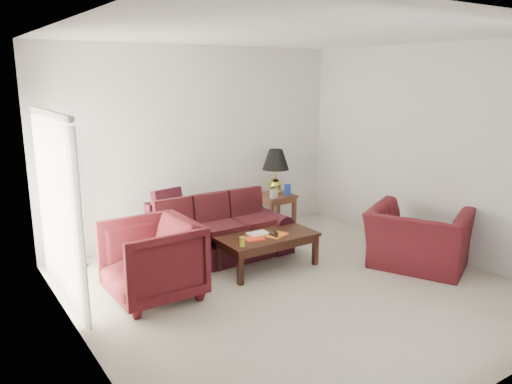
% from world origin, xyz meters
% --- Properties ---
extents(floor, '(5.00, 5.00, 0.00)m').
position_xyz_m(floor, '(0.00, 0.00, 0.00)').
color(floor, beige).
rests_on(floor, ground).
extents(blinds, '(0.10, 2.00, 2.16)m').
position_xyz_m(blinds, '(-2.42, 1.30, 1.08)').
color(blinds, silver).
rests_on(blinds, ground).
extents(sofa, '(2.16, 1.04, 0.86)m').
position_xyz_m(sofa, '(-0.29, 1.40, 0.43)').
color(sofa, black).
rests_on(sofa, ground).
extents(throw_pillow, '(0.49, 0.30, 0.47)m').
position_xyz_m(throw_pillow, '(-0.71, 2.11, 0.71)').
color(throw_pillow, black).
rests_on(throw_pillow, sofa).
extents(end_table, '(0.57, 0.57, 0.61)m').
position_xyz_m(end_table, '(1.21, 2.08, 0.30)').
color(end_table, '#492719').
rests_on(end_table, ground).
extents(table_lamp, '(0.47, 0.47, 0.75)m').
position_xyz_m(table_lamp, '(1.25, 2.14, 0.98)').
color(table_lamp, gold).
rests_on(table_lamp, end_table).
extents(clock, '(0.16, 0.09, 0.15)m').
position_xyz_m(clock, '(1.05, 1.90, 0.68)').
color(clock, silver).
rests_on(clock, end_table).
extents(blue_canister, '(0.14, 0.14, 0.18)m').
position_xyz_m(blue_canister, '(1.36, 1.94, 0.70)').
color(blue_canister, navy).
rests_on(blue_canister, end_table).
extents(picture_frame, '(0.14, 0.17, 0.05)m').
position_xyz_m(picture_frame, '(1.03, 2.30, 0.69)').
color(picture_frame, white).
rests_on(picture_frame, end_table).
extents(floor_lamp, '(0.36, 0.36, 1.70)m').
position_xyz_m(floor_lamp, '(-2.03, 2.20, 0.85)').
color(floor_lamp, white).
rests_on(floor_lamp, ground).
extents(armchair_left, '(1.03, 1.01, 0.93)m').
position_xyz_m(armchair_left, '(-1.55, 0.71, 0.46)').
color(armchair_left, '#420F14').
rests_on(armchair_left, ground).
extents(armchair_right, '(1.54, 1.61, 0.82)m').
position_xyz_m(armchair_right, '(1.82, -0.38, 0.41)').
color(armchair_right, '#481017').
rests_on(armchair_right, ground).
extents(coffee_table, '(1.45, 0.98, 0.47)m').
position_xyz_m(coffee_table, '(0.11, 0.73, 0.23)').
color(coffee_table, black).
rests_on(coffee_table, ground).
extents(magazine_red, '(0.28, 0.23, 0.01)m').
position_xyz_m(magazine_red, '(-0.14, 0.68, 0.47)').
color(magazine_red, red).
rests_on(magazine_red, coffee_table).
extents(magazine_white, '(0.28, 0.22, 0.02)m').
position_xyz_m(magazine_white, '(0.03, 0.83, 0.47)').
color(magazine_white, white).
rests_on(magazine_white, coffee_table).
extents(magazine_orange, '(0.34, 0.30, 0.02)m').
position_xyz_m(magazine_orange, '(0.20, 0.65, 0.47)').
color(magazine_orange, '#D35818').
rests_on(magazine_orange, coffee_table).
extents(remote_a, '(0.06, 0.16, 0.02)m').
position_xyz_m(remote_a, '(0.13, 0.62, 0.49)').
color(remote_a, black).
rests_on(remote_a, coffee_table).
extents(remote_b, '(0.10, 0.16, 0.02)m').
position_xyz_m(remote_b, '(0.21, 0.71, 0.49)').
color(remote_b, black).
rests_on(remote_b, coffee_table).
extents(yellow_glass, '(0.07, 0.07, 0.12)m').
position_xyz_m(yellow_glass, '(-0.42, 0.54, 0.53)').
color(yellow_glass, gold).
rests_on(yellow_glass, coffee_table).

